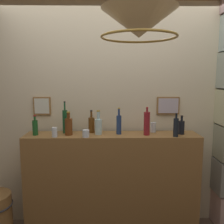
{
  "coord_description": "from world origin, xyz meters",
  "views": [
    {
      "loc": [
        -0.04,
        -1.73,
        1.74
      ],
      "look_at": [
        0.0,
        0.8,
        1.37
      ],
      "focal_mm": 39.19,
      "sensor_mm": 36.0,
      "label": 1
    }
  ],
  "objects_px": {
    "liquor_bottle_vodka": "(176,127)",
    "liquor_bottle_sherry": "(119,124)",
    "liquor_bottle_rye": "(181,127)",
    "glass_tumbler_rocks": "(153,127)",
    "liquor_bottle_gin": "(98,126)",
    "liquor_bottle_brandy": "(147,123)",
    "glass_tumbler_highball": "(86,133)",
    "liquor_bottle_rum": "(69,126)",
    "liquor_bottle_amaro": "(35,127)",
    "liquor_bottle_tequila": "(65,121)",
    "glass_tumbler_shot": "(55,132)",
    "pendant_lamp": "(139,24)",
    "liquor_bottle_scotch": "(91,124)"
  },
  "relations": [
    {
      "from": "liquor_bottle_rye",
      "to": "liquor_bottle_tequila",
      "type": "bearing_deg",
      "value": 176.52
    },
    {
      "from": "liquor_bottle_rye",
      "to": "glass_tumbler_rocks",
      "type": "distance_m",
      "value": 0.31
    },
    {
      "from": "liquor_bottle_tequila",
      "to": "liquor_bottle_rye",
      "type": "distance_m",
      "value": 1.27
    },
    {
      "from": "liquor_bottle_tequila",
      "to": "glass_tumbler_highball",
      "type": "height_order",
      "value": "liquor_bottle_tequila"
    },
    {
      "from": "liquor_bottle_amaro",
      "to": "glass_tumbler_rocks",
      "type": "bearing_deg",
      "value": 5.42
    },
    {
      "from": "liquor_bottle_rye",
      "to": "liquor_bottle_sherry",
      "type": "distance_m",
      "value": 0.68
    },
    {
      "from": "glass_tumbler_highball",
      "to": "pendant_lamp",
      "type": "distance_m",
      "value": 1.3
    },
    {
      "from": "liquor_bottle_gin",
      "to": "glass_tumbler_highball",
      "type": "xyz_separation_m",
      "value": [
        -0.13,
        -0.12,
        -0.06
      ]
    },
    {
      "from": "liquor_bottle_tequila",
      "to": "liquor_bottle_rum",
      "type": "distance_m",
      "value": 0.11
    },
    {
      "from": "liquor_bottle_tequila",
      "to": "liquor_bottle_sherry",
      "type": "distance_m",
      "value": 0.59
    },
    {
      "from": "liquor_bottle_rum",
      "to": "pendant_lamp",
      "type": "distance_m",
      "value": 1.4
    },
    {
      "from": "glass_tumbler_highball",
      "to": "liquor_bottle_brandy",
      "type": "bearing_deg",
      "value": 7.36
    },
    {
      "from": "liquor_bottle_rum",
      "to": "liquor_bottle_amaro",
      "type": "distance_m",
      "value": 0.36
    },
    {
      "from": "liquor_bottle_amaro",
      "to": "glass_tumbler_highball",
      "type": "xyz_separation_m",
      "value": [
        0.54,
        -0.1,
        -0.05
      ]
    },
    {
      "from": "liquor_bottle_vodka",
      "to": "glass_tumbler_rocks",
      "type": "bearing_deg",
      "value": 132.59
    },
    {
      "from": "liquor_bottle_rye",
      "to": "liquor_bottle_amaro",
      "type": "relative_size",
      "value": 0.95
    },
    {
      "from": "liquor_bottle_tequila",
      "to": "pendant_lamp",
      "type": "height_order",
      "value": "pendant_lamp"
    },
    {
      "from": "liquor_bottle_vodka",
      "to": "liquor_bottle_sherry",
      "type": "relative_size",
      "value": 0.85
    },
    {
      "from": "liquor_bottle_sherry",
      "to": "glass_tumbler_highball",
      "type": "xyz_separation_m",
      "value": [
        -0.35,
        -0.13,
        -0.07
      ]
    },
    {
      "from": "liquor_bottle_brandy",
      "to": "liquor_bottle_gin",
      "type": "bearing_deg",
      "value": 175.93
    },
    {
      "from": "glass_tumbler_shot",
      "to": "pendant_lamp",
      "type": "relative_size",
      "value": 0.2
    },
    {
      "from": "glass_tumbler_shot",
      "to": "liquor_bottle_rye",
      "type": "bearing_deg",
      "value": 4.3
    },
    {
      "from": "liquor_bottle_tequila",
      "to": "liquor_bottle_sherry",
      "type": "bearing_deg",
      "value": -6.1
    },
    {
      "from": "liquor_bottle_brandy",
      "to": "pendant_lamp",
      "type": "bearing_deg",
      "value": -103.14
    },
    {
      "from": "liquor_bottle_tequila",
      "to": "liquor_bottle_vodka",
      "type": "relative_size",
      "value": 1.43
    },
    {
      "from": "glass_tumbler_rocks",
      "to": "glass_tumbler_shot",
      "type": "bearing_deg",
      "value": -168.94
    },
    {
      "from": "liquor_bottle_gin",
      "to": "pendant_lamp",
      "type": "relative_size",
      "value": 0.52
    },
    {
      "from": "liquor_bottle_tequila",
      "to": "pendant_lamp",
      "type": "relative_size",
      "value": 0.7
    },
    {
      "from": "liquor_bottle_vodka",
      "to": "pendant_lamp",
      "type": "relative_size",
      "value": 0.49
    },
    {
      "from": "liquor_bottle_brandy",
      "to": "liquor_bottle_tequila",
      "type": "bearing_deg",
      "value": 173.18
    },
    {
      "from": "liquor_bottle_tequila",
      "to": "liquor_bottle_scotch",
      "type": "height_order",
      "value": "liquor_bottle_tequila"
    },
    {
      "from": "liquor_bottle_brandy",
      "to": "liquor_bottle_vodka",
      "type": "bearing_deg",
      "value": -14.92
    },
    {
      "from": "pendant_lamp",
      "to": "liquor_bottle_rye",
      "type": "bearing_deg",
      "value": 57.53
    },
    {
      "from": "liquor_bottle_sherry",
      "to": "glass_tumbler_rocks",
      "type": "xyz_separation_m",
      "value": [
        0.39,
        0.09,
        -0.06
      ]
    },
    {
      "from": "glass_tumbler_highball",
      "to": "liquor_bottle_rum",
      "type": "bearing_deg",
      "value": 152.66
    },
    {
      "from": "liquor_bottle_rye",
      "to": "glass_tumbler_highball",
      "type": "xyz_separation_m",
      "value": [
        -1.02,
        -0.11,
        -0.04
      ]
    },
    {
      "from": "liquor_bottle_gin",
      "to": "liquor_bottle_brandy",
      "type": "height_order",
      "value": "liquor_bottle_brandy"
    },
    {
      "from": "liquor_bottle_amaro",
      "to": "liquor_bottle_vodka",
      "type": "relative_size",
      "value": 0.87
    },
    {
      "from": "liquor_bottle_scotch",
      "to": "glass_tumbler_shot",
      "type": "bearing_deg",
      "value": -151.96
    },
    {
      "from": "liquor_bottle_vodka",
      "to": "liquor_bottle_sherry",
      "type": "height_order",
      "value": "liquor_bottle_sherry"
    },
    {
      "from": "liquor_bottle_tequila",
      "to": "liquor_bottle_amaro",
      "type": "relative_size",
      "value": 1.63
    },
    {
      "from": "liquor_bottle_scotch",
      "to": "liquor_bottle_brandy",
      "type": "relative_size",
      "value": 0.84
    },
    {
      "from": "liquor_bottle_gin",
      "to": "glass_tumbler_shot",
      "type": "height_order",
      "value": "liquor_bottle_gin"
    },
    {
      "from": "pendant_lamp",
      "to": "liquor_bottle_amaro",
      "type": "bearing_deg",
      "value": 136.92
    },
    {
      "from": "pendant_lamp",
      "to": "liquor_bottle_rum",
      "type": "bearing_deg",
      "value": 124.16
    },
    {
      "from": "liquor_bottle_rum",
      "to": "glass_tumbler_rocks",
      "type": "distance_m",
      "value": 0.93
    },
    {
      "from": "liquor_bottle_tequila",
      "to": "glass_tumbler_shot",
      "type": "relative_size",
      "value": 3.54
    },
    {
      "from": "liquor_bottle_rye",
      "to": "liquor_bottle_gin",
      "type": "distance_m",
      "value": 0.9
    },
    {
      "from": "liquor_bottle_brandy",
      "to": "liquor_bottle_rye",
      "type": "bearing_deg",
      "value": 4.32
    },
    {
      "from": "liquor_bottle_sherry",
      "to": "liquor_bottle_scotch",
      "type": "bearing_deg",
      "value": 165.04
    }
  ]
}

